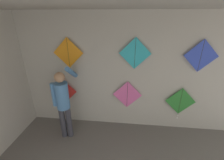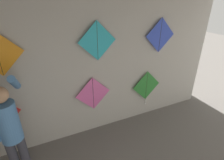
{
  "view_description": "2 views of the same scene",
  "coord_description": "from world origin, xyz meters",
  "px_view_note": "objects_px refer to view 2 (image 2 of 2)",
  "views": [
    {
      "loc": [
        0.02,
        0.77,
        2.66
      ],
      "look_at": [
        -0.31,
        3.76,
        1.38
      ],
      "focal_mm": 24.0,
      "sensor_mm": 36.0,
      "label": 1
    },
    {
      "loc": [
        -0.86,
        1.17,
        2.64
      ],
      "look_at": [
        0.33,
        3.76,
        1.25
      ],
      "focal_mm": 28.0,
      "sensor_mm": 36.0,
      "label": 2
    }
  ],
  "objects_px": {
    "shopkeeper": "(10,128)",
    "kite_5": "(160,35)",
    "kite_1": "(93,94)",
    "kite_2": "(146,87)",
    "kite_4": "(97,41)"
  },
  "relations": [
    {
      "from": "shopkeeper",
      "to": "kite_4",
      "type": "relative_size",
      "value": 2.49
    },
    {
      "from": "kite_2",
      "to": "shopkeeper",
      "type": "bearing_deg",
      "value": -168.68
    },
    {
      "from": "kite_4",
      "to": "kite_5",
      "type": "bearing_deg",
      "value": 0.0
    },
    {
      "from": "shopkeeper",
      "to": "kite_4",
      "type": "bearing_deg",
      "value": 9.76
    },
    {
      "from": "shopkeeper",
      "to": "kite_5",
      "type": "bearing_deg",
      "value": 0.95
    },
    {
      "from": "kite_1",
      "to": "kite_2",
      "type": "xyz_separation_m",
      "value": [
        1.26,
        -0.0,
        -0.12
      ]
    },
    {
      "from": "kite_1",
      "to": "kite_2",
      "type": "bearing_deg",
      "value": -0.02
    },
    {
      "from": "kite_1",
      "to": "kite_2",
      "type": "height_order",
      "value": "kite_1"
    },
    {
      "from": "shopkeeper",
      "to": "kite_2",
      "type": "relative_size",
      "value": 2.08
    },
    {
      "from": "shopkeeper",
      "to": "kite_5",
      "type": "distance_m",
      "value": 3.07
    },
    {
      "from": "kite_1",
      "to": "kite_5",
      "type": "bearing_deg",
      "value": 0.0
    },
    {
      "from": "shopkeeper",
      "to": "kite_1",
      "type": "distance_m",
      "value": 1.49
    },
    {
      "from": "shopkeeper",
      "to": "kite_2",
      "type": "height_order",
      "value": "shopkeeper"
    },
    {
      "from": "kite_1",
      "to": "kite_5",
      "type": "xyz_separation_m",
      "value": [
        1.48,
        0.0,
        1.0
      ]
    },
    {
      "from": "kite_2",
      "to": "kite_4",
      "type": "relative_size",
      "value": 1.2
    }
  ]
}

